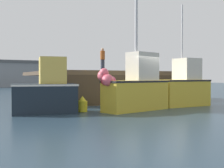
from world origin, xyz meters
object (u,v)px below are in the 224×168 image
dockworker (103,60)px  fishing_boat_near_left (46,92)px  mooring_buoy_foreground (82,105)px  fishing_boat_near_right (135,87)px  fishing_boat_mid (183,87)px  rowboat (190,100)px

dockworker → fishing_boat_near_left: bearing=-131.3°
fishing_boat_near_left → mooring_buoy_foreground: 1.68m
fishing_boat_near_right → fishing_boat_mid: size_ratio=0.96×
fishing_boat_near_right → mooring_buoy_foreground: bearing=163.0°
fishing_boat_mid → mooring_buoy_foreground: size_ratio=7.72×
fishing_boat_mid → dockworker: fishing_boat_mid is taller
fishing_boat_near_right → dockworker: size_ratio=2.90×
rowboat → mooring_buoy_foreground: (-7.30, -1.00, 0.16)m
fishing_boat_near_right → mooring_buoy_foreground: fishing_boat_near_right is taller
dockworker → rowboat: bearing=-65.1°
fishing_boat_near_left → fishing_boat_near_right: fishing_boat_near_right is taller
fishing_boat_near_left → fishing_boat_mid: size_ratio=0.54×
dockworker → mooring_buoy_foreground: size_ratio=2.55×
fishing_boat_near_left → rowboat: size_ratio=1.75×
fishing_boat_near_right → rowboat: (4.96, 1.71, -0.92)m
fishing_boat_near_right → rowboat: fishing_boat_near_right is taller
fishing_boat_near_left → fishing_boat_mid: (7.32, -0.36, 0.07)m
mooring_buoy_foreground → fishing_boat_mid: bearing=-0.4°
fishing_boat_mid → mooring_buoy_foreground: bearing=179.6°
rowboat → mooring_buoy_foreground: bearing=-172.2°
fishing_boat_near_right → fishing_boat_mid: bearing=11.1°
fishing_boat_near_left → dockworker: (5.98, 6.81, 1.92)m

